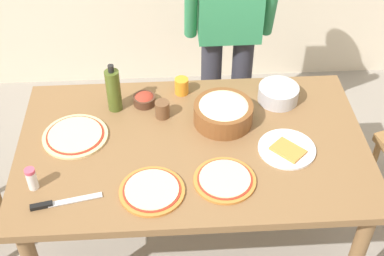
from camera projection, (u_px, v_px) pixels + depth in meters
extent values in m
plane|color=gray|center=(193.00, 243.00, 2.93)|extent=(8.00, 8.00, 0.00)
cube|color=brown|center=(193.00, 147.00, 2.43)|extent=(1.60, 0.96, 0.04)
cylinder|color=brown|center=(59.00, 152.00, 2.95)|extent=(0.07, 0.07, 0.72)
cylinder|color=brown|center=(314.00, 141.00, 3.02)|extent=(0.07, 0.07, 0.72)
cylinder|color=#2D2D38|center=(211.00, 96.00, 3.22)|extent=(0.12, 0.12, 0.85)
cylinder|color=#2D2D38|center=(240.00, 95.00, 3.22)|extent=(0.12, 0.12, 0.85)
cylinder|color=olive|center=(370.00, 171.00, 3.03)|extent=(0.04, 0.04, 0.45)
cylinder|color=beige|center=(75.00, 136.00, 2.45)|extent=(0.30, 0.30, 0.01)
cylinder|color=#B22D1E|center=(75.00, 135.00, 2.44)|extent=(0.27, 0.27, 0.00)
cylinder|color=beige|center=(75.00, 134.00, 2.44)|extent=(0.25, 0.25, 0.00)
cylinder|color=#C67A33|center=(225.00, 180.00, 2.24)|extent=(0.27, 0.27, 0.01)
cylinder|color=#B22D1E|center=(225.00, 179.00, 2.24)|extent=(0.23, 0.23, 0.00)
cylinder|color=beige|center=(225.00, 178.00, 2.23)|extent=(0.22, 0.22, 0.00)
cylinder|color=#C67A33|center=(152.00, 191.00, 2.20)|extent=(0.27, 0.27, 0.01)
cylinder|color=#B22D1E|center=(152.00, 190.00, 2.19)|extent=(0.24, 0.24, 0.00)
cylinder|color=beige|center=(152.00, 189.00, 2.19)|extent=(0.23, 0.23, 0.00)
cylinder|color=white|center=(287.00, 149.00, 2.38)|extent=(0.26, 0.26, 0.01)
cube|color=#CC8438|center=(288.00, 150.00, 2.36)|extent=(0.17, 0.17, 0.01)
cylinder|color=brown|center=(223.00, 114.00, 2.50)|extent=(0.28, 0.28, 0.10)
ellipsoid|color=beige|center=(224.00, 107.00, 2.47)|extent=(0.25, 0.25, 0.05)
cylinder|color=#B7B7BC|center=(278.00, 94.00, 2.63)|extent=(0.20, 0.20, 0.08)
cylinder|color=#4C2D1E|center=(144.00, 100.00, 2.62)|extent=(0.11, 0.11, 0.04)
ellipsoid|color=#9E3323|center=(144.00, 98.00, 2.61)|extent=(0.10, 0.10, 0.05)
cylinder|color=#47561E|center=(114.00, 90.00, 2.53)|extent=(0.07, 0.07, 0.22)
cylinder|color=black|center=(111.00, 69.00, 2.45)|extent=(0.03, 0.03, 0.04)
cylinder|color=orange|center=(182.00, 86.00, 2.67)|extent=(0.07, 0.07, 0.08)
cylinder|color=brown|center=(162.00, 109.00, 2.53)|extent=(0.07, 0.07, 0.08)
cylinder|color=white|center=(32.00, 180.00, 2.19)|extent=(0.04, 0.04, 0.09)
cylinder|color=#D84C66|center=(29.00, 171.00, 2.15)|extent=(0.04, 0.04, 0.02)
cube|color=silver|center=(75.00, 200.00, 2.16)|extent=(0.22, 0.07, 0.01)
cube|color=black|center=(41.00, 206.00, 2.13)|extent=(0.09, 0.04, 0.02)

